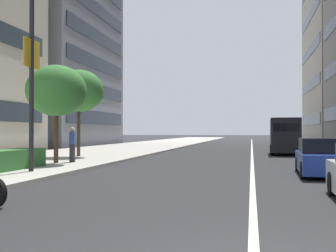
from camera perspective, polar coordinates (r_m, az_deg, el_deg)
The scene contains 8 objects.
sidewalk_right_plaza at distance 37.33m, azimuth -7.54°, elevation -3.15°, with size 160.00×9.70×0.15m, color #B2ADA3.
lane_centre_stripe at distance 40.46m, azimuth 10.74°, elevation -3.05°, with size 110.00×0.16×0.01m, color silver.
car_mid_block_traffic at distance 17.90m, azimuth 19.23°, elevation -3.91°, with size 4.61×1.96×1.42m.
delivery_van_ahead at distance 33.25m, azimuth 14.76°, elevation -1.16°, with size 5.44×2.18×2.61m.
street_lamp_with_banners at distance 17.95m, azimuth -16.23°, elevation 10.97°, with size 1.26×2.32×8.71m.
street_tree_by_lamp_post at distance 22.13m, azimuth -14.17°, elevation 4.41°, with size 2.91×2.91×4.73m.
street_tree_near_plaza_corner at distance 27.90m, azimuth -11.41°, elevation 4.44°, with size 3.05×3.05×5.32m.
pedestrian_on_plaza at distance 22.52m, azimuth -12.19°, elevation -2.32°, with size 0.45×0.34×1.73m.
Camera 1 is at (-5.42, 0.03, 1.67)m, focal length 47.42 mm.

